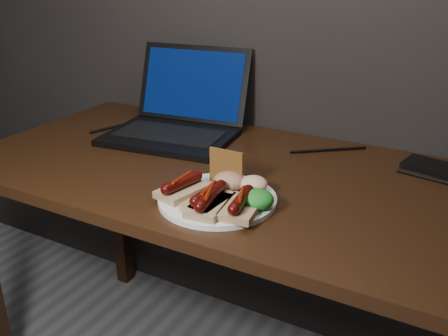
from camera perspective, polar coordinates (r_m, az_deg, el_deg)
name	(u,v)px	position (r m, az deg, el deg)	size (l,w,h in m)	color
desk	(228,200)	(1.32, 0.50, -3.63)	(1.40, 0.70, 0.75)	#311E0C
laptop	(178,117)	(1.53, -5.24, 5.81)	(0.41, 0.40, 0.25)	black
hard_drive	(431,167)	(1.37, 22.55, 0.13)	(0.13, 0.09, 0.02)	black
desk_cables	(258,151)	(1.39, 3.95, 1.96)	(1.03, 0.39, 0.01)	black
plate	(217,199)	(1.11, -0.75, -3.58)	(0.26, 0.26, 0.01)	white
bread_sausage_left	(182,187)	(1.11, -4.79, -2.20)	(0.09, 0.13, 0.04)	tan
bread_sausage_center	(209,198)	(1.06, -1.76, -3.45)	(0.08, 0.12, 0.04)	tan
bread_sausage_right	(241,205)	(1.03, 1.97, -4.19)	(0.09, 0.12, 0.04)	tan
bread_sausage_extra	(209,202)	(1.04, -1.71, -3.91)	(0.08, 0.12, 0.04)	tan
crispbread	(226,167)	(1.15, 0.25, 0.09)	(0.09, 0.01, 0.09)	brown
salad_greens	(257,199)	(1.05, 3.85, -3.57)	(0.07, 0.07, 0.04)	#125B19
salsa_mound	(229,181)	(1.13, 0.59, -1.47)	(0.07, 0.07, 0.04)	maroon
coleslaw_mound	(253,184)	(1.12, 3.38, -1.84)	(0.06, 0.06, 0.04)	beige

